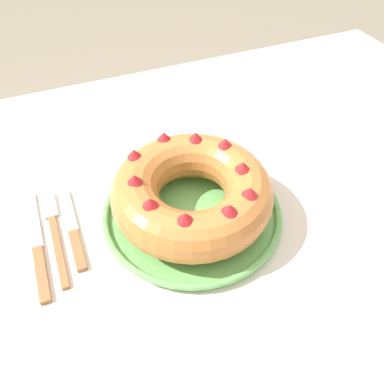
% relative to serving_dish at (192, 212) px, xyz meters
% --- Properties ---
extents(ground_plane, '(8.00, 8.00, 0.00)m').
position_rel_serving_dish_xyz_m(ground_plane, '(0.01, -0.01, -0.79)').
color(ground_plane, gray).
extents(dining_table, '(1.59, 1.08, 0.78)m').
position_rel_serving_dish_xyz_m(dining_table, '(0.01, -0.01, -0.09)').
color(dining_table, beige).
rests_on(dining_table, ground_plane).
extents(serving_dish, '(0.32, 0.32, 0.02)m').
position_rel_serving_dish_xyz_m(serving_dish, '(0.00, 0.00, 0.00)').
color(serving_dish, '#6BB760').
rests_on(serving_dish, dining_table).
extents(bundt_cake, '(0.27, 0.27, 0.09)m').
position_rel_serving_dish_xyz_m(bundt_cake, '(-0.00, 0.00, 0.05)').
color(bundt_cake, '#C67538').
rests_on(bundt_cake, serving_dish).
extents(fork, '(0.02, 0.21, 0.01)m').
position_rel_serving_dish_xyz_m(fork, '(-0.23, 0.06, -0.01)').
color(fork, '#936038').
rests_on(fork, dining_table).
extents(serving_knife, '(0.02, 0.24, 0.01)m').
position_rel_serving_dish_xyz_m(serving_knife, '(-0.26, 0.03, -0.01)').
color(serving_knife, '#936038').
rests_on(serving_knife, dining_table).
extents(cake_knife, '(0.02, 0.18, 0.01)m').
position_rel_serving_dish_xyz_m(cake_knife, '(-0.20, 0.04, -0.01)').
color(cake_knife, '#936038').
rests_on(cake_knife, dining_table).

